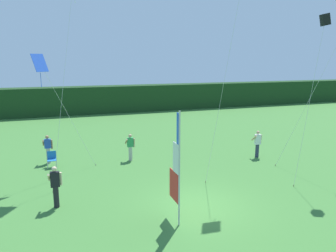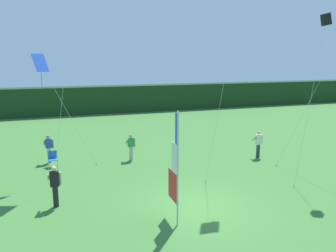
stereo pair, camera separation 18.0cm
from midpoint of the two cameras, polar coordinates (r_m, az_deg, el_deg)
name	(u,v)px [view 2 (the right image)]	position (r m, az deg, el deg)	size (l,w,h in m)	color
ground_plane	(197,205)	(13.94, 5.50, -13.65)	(120.00, 120.00, 0.00)	#3D7533
distant_treeline	(107,99)	(37.68, -10.47, 4.63)	(80.00, 2.40, 2.99)	#193819
banner_flag	(175,170)	(11.86, 1.65, -7.66)	(0.06, 1.03, 4.22)	#B7B7BC
person_near_banner	(49,148)	(20.12, -19.86, -3.65)	(0.55, 0.48, 1.66)	#B7B2A3
person_mid_field	(55,185)	(14.15, -18.82, -9.76)	(0.55, 0.48, 1.74)	black
person_far_left	(258,143)	(20.74, 15.77, -2.94)	(0.55, 0.48, 1.66)	#2D334C
person_far_right	(131,146)	(19.54, -6.24, -3.55)	(0.55, 0.48, 1.60)	#B7B2A3
folding_chair	(53,158)	(19.45, -19.27, -5.26)	(0.51, 0.51, 0.89)	#BCBCC1
kite_black_box_1	(326,21)	(17.70, 26.14, 16.14)	(2.11, 1.15, 8.06)	brown
kite_blue_diamond_5	(43,68)	(17.36, -20.78, 9.52)	(2.96, 1.22, 6.20)	brown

